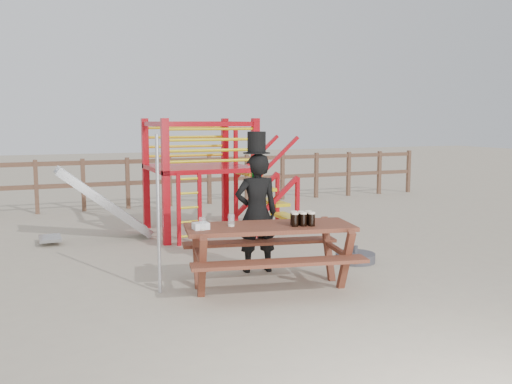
% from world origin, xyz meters
% --- Properties ---
extents(ground, '(60.00, 60.00, 0.00)m').
position_xyz_m(ground, '(0.00, 0.00, 0.00)').
color(ground, tan).
rests_on(ground, ground).
extents(back_fence, '(15.09, 0.09, 1.20)m').
position_xyz_m(back_fence, '(0.00, 7.00, 0.74)').
color(back_fence, brown).
rests_on(back_fence, ground).
extents(playground_fort, '(4.71, 1.84, 2.10)m').
position_xyz_m(playground_fort, '(0.12, 3.58, 1.07)').
color(playground_fort, '#B00B15').
rests_on(playground_fort, ground).
extents(picnic_table, '(2.27, 1.77, 0.79)m').
position_xyz_m(picnic_table, '(-0.01, -0.10, 0.50)').
color(picnic_table, brown).
rests_on(picnic_table, ground).
extents(man_with_hat, '(0.64, 0.47, 1.92)m').
position_xyz_m(man_with_hat, '(0.14, 0.68, 0.86)').
color(man_with_hat, black).
rests_on(man_with_hat, ground).
extents(metal_pole, '(0.04, 0.04, 1.91)m').
position_xyz_m(metal_pole, '(-1.32, 0.22, 0.95)').
color(metal_pole, '#B2B2B7').
rests_on(metal_pole, ground).
extents(parasol_base, '(0.58, 0.58, 0.24)m').
position_xyz_m(parasol_base, '(1.67, 0.60, 0.07)').
color(parasol_base, '#3C3C41').
rests_on(parasol_base, ground).
extents(paper_bag, '(0.19, 0.15, 0.08)m').
position_xyz_m(paper_bag, '(-0.87, -0.04, 0.83)').
color(paper_bag, white).
rests_on(paper_bag, picnic_table).
extents(stout_pints, '(0.30, 0.23, 0.17)m').
position_xyz_m(stout_pints, '(0.34, -0.28, 0.88)').
color(stout_pints, black).
rests_on(stout_pints, picnic_table).
extents(empty_glasses, '(0.47, 0.17, 0.15)m').
position_xyz_m(empty_glasses, '(-0.67, -0.05, 0.86)').
color(empty_glasses, silver).
rests_on(empty_glasses, picnic_table).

